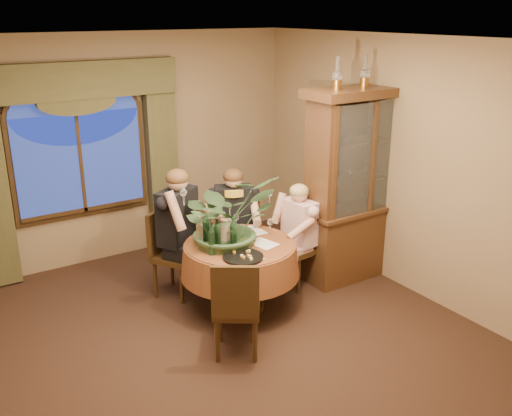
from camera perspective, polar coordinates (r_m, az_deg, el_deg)
floor at (r=5.76m, az=-2.74°, el=-12.63°), size 5.00×5.00×0.00m
wall_back at (r=7.35m, az=-12.88°, el=5.89°), size 4.50×0.00×4.50m
wall_right at (r=6.53m, az=14.40°, el=4.11°), size 0.00×5.00×5.00m
ceiling at (r=4.89m, az=-3.28°, el=16.44°), size 5.00×5.00×0.00m
window at (r=7.13m, az=-17.13°, el=4.29°), size 1.62×0.10×1.32m
arched_transom at (r=6.98m, az=-17.76°, el=10.48°), size 1.60×0.06×0.44m
drapery_right at (r=7.45m, az=-9.33°, el=4.55°), size 0.38×0.14×2.32m
swag_valance at (r=6.88m, az=-17.75°, el=12.05°), size 2.45×0.16×0.42m
dining_table at (r=6.06m, az=-1.60°, el=-6.83°), size 1.30×1.30×0.75m
china_cabinet at (r=6.69m, az=10.16°, el=2.28°), size 1.38×0.55×2.24m
oil_lamp_left at (r=6.18m, az=8.16°, el=13.21°), size 0.11×0.11×0.34m
oil_lamp_center at (r=6.44m, az=10.85°, el=13.31°), size 0.11×0.11×0.34m
oil_lamp_right at (r=6.71m, az=13.33°, el=13.37°), size 0.11×0.11×0.34m
chair_right at (r=6.56m, az=4.33°, el=-3.77°), size 0.48×0.48×0.96m
chair_back_right at (r=6.83m, az=-1.37°, el=-2.74°), size 0.58×0.58×0.96m
chair_back at (r=6.37m, az=-8.05°, el=-4.61°), size 0.58×0.58×0.96m
chair_front_left at (r=5.28m, az=-1.96°, el=-9.74°), size 0.58×0.58×0.96m
person_pink at (r=6.46m, az=4.34°, el=-2.80°), size 0.45×0.48×1.24m
person_back at (r=6.28m, az=-7.80°, el=-2.50°), size 0.69×0.68×1.46m
person_scarf at (r=6.65m, az=-2.24°, el=-1.60°), size 0.63×0.61×1.35m
stoneware_vase at (r=5.87m, az=-3.02°, el=-2.32°), size 0.14×0.14×0.26m
centerpiece_plant at (r=5.72m, az=-2.97°, el=2.34°), size 0.98×1.09×0.85m
olive_bowl at (r=5.86m, az=-0.81°, el=-3.44°), size 0.16×0.16×0.05m
cheese_platter at (r=5.56m, az=-1.30°, el=-4.92°), size 0.40×0.40×0.02m
wine_bottle_0 at (r=5.68m, az=-3.89°, el=-2.73°), size 0.07×0.07×0.33m
wine_bottle_1 at (r=5.76m, az=-5.65°, el=-2.45°), size 0.07×0.07×0.33m
wine_bottle_2 at (r=5.74m, az=-2.27°, el=-2.48°), size 0.07×0.07×0.33m
wine_bottle_3 at (r=5.86m, az=-5.01°, el=-2.05°), size 0.07×0.07×0.33m
wine_bottle_4 at (r=5.59m, az=-4.45°, el=-3.11°), size 0.07×0.07×0.33m
tasting_paper_0 at (r=5.89m, az=0.69°, el=-3.56°), size 0.27×0.34×0.00m
tasting_paper_1 at (r=6.22m, az=-0.33°, el=-2.28°), size 0.22×0.31×0.00m
tasting_paper_2 at (r=5.61m, az=-0.74°, el=-4.77°), size 0.24×0.32×0.00m
wine_glass_person_pink at (r=6.11m, az=1.41°, el=-1.84°), size 0.07×0.07×0.18m
wine_glass_person_back at (r=6.06m, az=-5.07°, el=-2.09°), size 0.07×0.07×0.18m
wine_glass_person_scarf at (r=6.25m, az=-1.99°, el=-1.35°), size 0.07×0.07×0.18m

